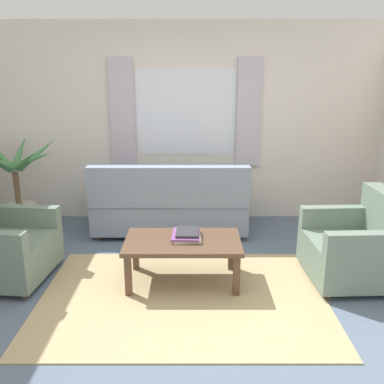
{
  "coord_description": "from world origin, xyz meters",
  "views": [
    {
      "loc": [
        0.08,
        -3.38,
        1.99
      ],
      "look_at": [
        0.08,
        0.7,
        0.8
      ],
      "focal_mm": 39.15,
      "sensor_mm": 36.0,
      "label": 1
    }
  ],
  "objects_px": {
    "coffee_table": "(183,245)",
    "book_stack_on_table": "(186,235)",
    "couch": "(170,205)",
    "armchair_right": "(357,246)",
    "potted_plant": "(17,192)"
  },
  "relations": [
    {
      "from": "armchair_right",
      "to": "coffee_table",
      "type": "distance_m",
      "value": 1.69
    },
    {
      "from": "armchair_right",
      "to": "book_stack_on_table",
      "type": "bearing_deg",
      "value": -92.38
    },
    {
      "from": "coffee_table",
      "to": "book_stack_on_table",
      "type": "height_order",
      "value": "book_stack_on_table"
    },
    {
      "from": "couch",
      "to": "potted_plant",
      "type": "height_order",
      "value": "potted_plant"
    },
    {
      "from": "armchair_right",
      "to": "potted_plant",
      "type": "height_order",
      "value": "potted_plant"
    },
    {
      "from": "coffee_table",
      "to": "potted_plant",
      "type": "relative_size",
      "value": 0.9
    },
    {
      "from": "book_stack_on_table",
      "to": "couch",
      "type": "bearing_deg",
      "value": 100.07
    },
    {
      "from": "armchair_right",
      "to": "coffee_table",
      "type": "xyz_separation_m",
      "value": [
        -1.69,
        -0.05,
        0.03
      ]
    },
    {
      "from": "coffee_table",
      "to": "armchair_right",
      "type": "bearing_deg",
      "value": 1.6
    },
    {
      "from": "book_stack_on_table",
      "to": "potted_plant",
      "type": "distance_m",
      "value": 2.55
    },
    {
      "from": "coffee_table",
      "to": "book_stack_on_table",
      "type": "distance_m",
      "value": 0.11
    },
    {
      "from": "coffee_table",
      "to": "potted_plant",
      "type": "xyz_separation_m",
      "value": [
        -2.13,
        1.4,
        0.13
      ]
    },
    {
      "from": "couch",
      "to": "book_stack_on_table",
      "type": "height_order",
      "value": "couch"
    },
    {
      "from": "armchair_right",
      "to": "potted_plant",
      "type": "xyz_separation_m",
      "value": [
        -3.82,
        1.35,
        0.16
      ]
    },
    {
      "from": "couch",
      "to": "book_stack_on_table",
      "type": "bearing_deg",
      "value": 100.07
    }
  ]
}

